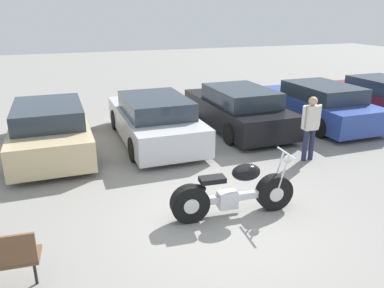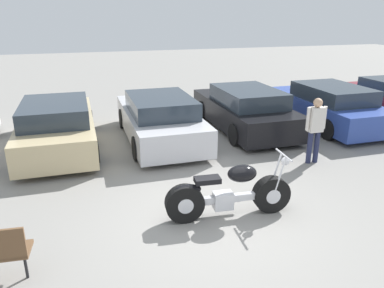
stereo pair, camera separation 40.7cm
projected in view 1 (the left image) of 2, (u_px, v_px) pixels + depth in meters
The scene contains 8 objects.
ground_plane at pixel (220, 220), 6.53m from camera, with size 60.00×60.00×0.00m, color gray.
motorcycle at pixel (233, 193), 6.57m from camera, with size 2.27×0.63×1.10m.
parked_car_champagne at pixel (50, 128), 9.60m from camera, with size 1.90×4.50×1.29m.
parked_car_silver at pixel (154, 119), 10.38m from camera, with size 1.90×4.50×1.29m.
parked_car_black at pixel (237, 109), 11.51m from camera, with size 1.90×4.50×1.29m.
parked_car_blue at pixel (317, 104), 12.09m from camera, with size 1.90×4.50×1.29m.
parked_car_maroon at pixel (381, 98), 13.01m from camera, with size 1.90×4.50×1.29m.
person_standing at pixel (311, 124), 8.88m from camera, with size 0.52×0.21×1.58m.
Camera 1 is at (-2.42, -5.20, 3.44)m, focal length 35.00 mm.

